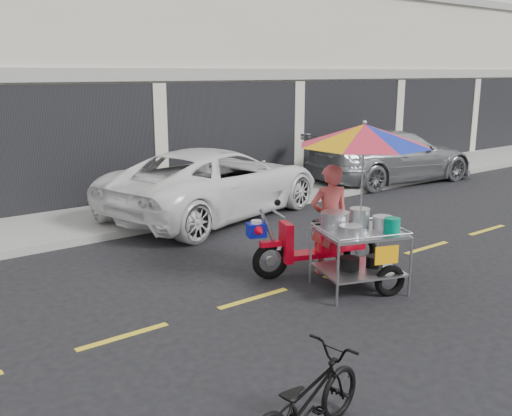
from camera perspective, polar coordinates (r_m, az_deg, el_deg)
ground at (r=9.53m, az=9.47°, el=-6.14°), size 90.00×90.00×0.00m
sidewalk at (r=13.70m, az=-7.40°, el=0.32°), size 45.00×3.00×0.15m
shophouse_block at (r=19.19m, az=-8.11°, el=16.54°), size 36.00×8.11×10.40m
centerline at (r=9.52m, az=9.47°, el=-6.12°), size 42.00×0.10×0.01m
white_pickup at (r=12.79m, az=-4.00°, el=2.62°), size 5.98×3.90×1.53m
silver_pickup at (r=17.19m, az=13.42°, el=5.10°), size 5.52×2.70×1.54m
near_bicycle at (r=5.21m, az=4.87°, el=-18.65°), size 1.59×0.78×0.80m
food_vendor_rig at (r=8.58m, az=9.28°, el=2.60°), size 2.46×2.52×2.51m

